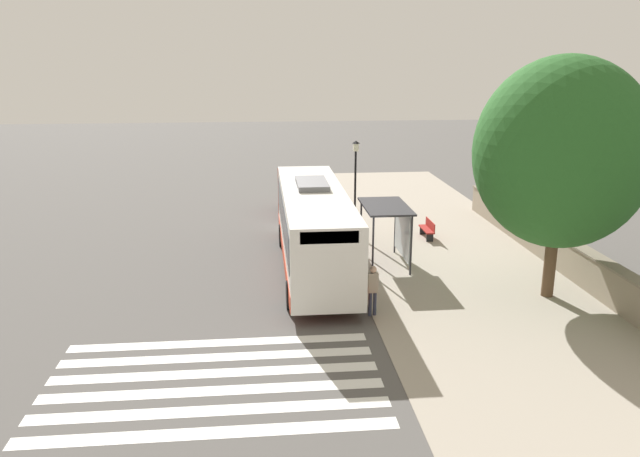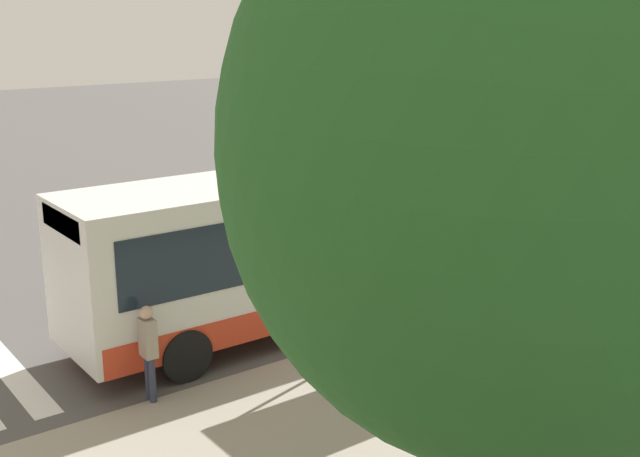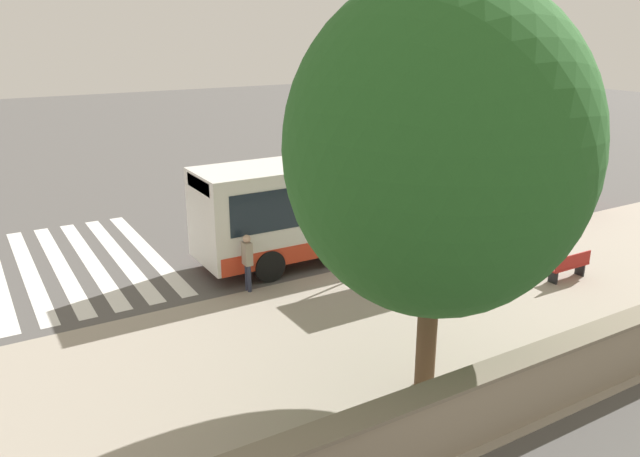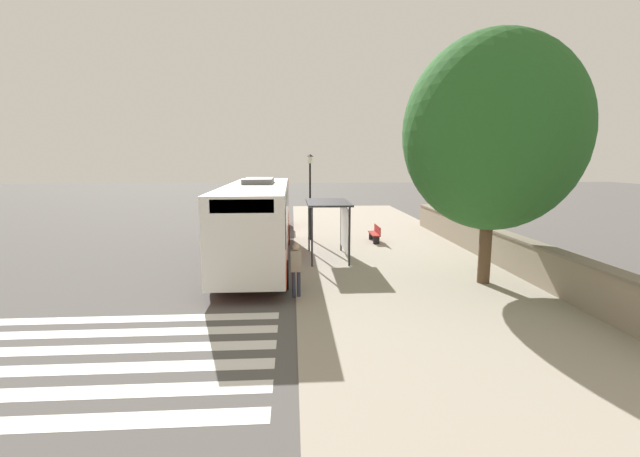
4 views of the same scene
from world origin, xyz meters
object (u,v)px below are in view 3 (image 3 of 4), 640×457
shade_tree (438,149)px  street_lamp_near (512,170)px  bench (569,266)px  parked_car_behind_bus (541,186)px  bus (356,198)px  bus_shelter (426,210)px  pedestrian (247,258)px

shade_tree → street_lamp_near: bearing=-56.0°
bench → parked_car_behind_bus: 7.91m
bus → bench: (-5.82, -4.00, -1.36)m
bench → shade_tree: (-2.40, 7.70, 4.77)m
bus_shelter → bench: 4.75m
pedestrian → bench: 9.83m
bench → parked_car_behind_bus: parked_car_behind_bus is taller
pedestrian → bench: (-4.27, -8.84, -0.57)m
bus → pedestrian: (-1.55, 4.84, -0.79)m
street_lamp_near → parked_car_behind_bus: (2.38, -4.48, -1.69)m
bus_shelter → pedestrian: 5.61m
bus_shelter → bench: bearing=-126.6°
bus_shelter → shade_tree: bearing=140.7°
pedestrian → bench: pedestrian is taller
pedestrian → parked_car_behind_bus: size_ratio=0.43×
bus_shelter → shade_tree: 7.23m
bench → pedestrian: bearing=64.2°
bus → parked_car_behind_bus: bearing=-90.3°
bus_shelter → street_lamp_near: size_ratio=0.71×
bus → shade_tree: 9.64m
street_lamp_near → parked_car_behind_bus: bearing=-62.0°
bus → bench: bus is taller
bus_shelter → parked_car_behind_bus: size_ratio=0.79×
street_lamp_near → shade_tree: 10.67m
pedestrian → shade_tree: 7.96m
bus_shelter → street_lamp_near: bearing=-80.5°
street_lamp_near → bus_shelter: bearing=99.5°
bus → bench: 7.19m
street_lamp_near → bus: bearing=63.7°
bus → bus_shelter: 3.21m
bus → bus_shelter: bearing=-172.4°
bench → street_lamp_near: 4.18m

